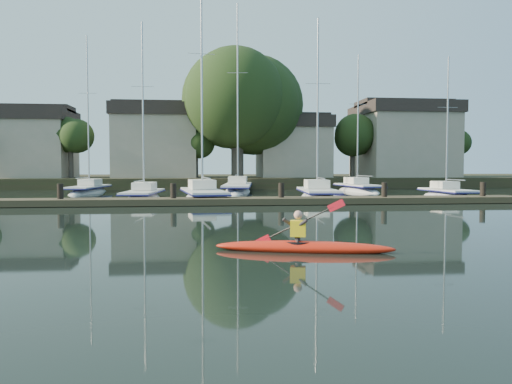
{
  "coord_description": "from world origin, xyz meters",
  "views": [
    {
      "loc": [
        -1.41,
        -13.67,
        2.15
      ],
      "look_at": [
        0.53,
        4.35,
        1.2
      ],
      "focal_mm": 35.0,
      "sensor_mm": 36.0,
      "label": 1
    }
  ],
  "objects": [
    {
      "name": "kayak",
      "position": [
        1.1,
        -1.45,
        0.18
      ],
      "size": [
        4.53,
        1.68,
        1.44
      ],
      "rotation": [
        0.0,
        0.0,
        -0.25
      ],
      "color": "red",
      "rests_on": "ground"
    },
    {
      "name": "shore",
      "position": [
        1.61,
        40.29,
        3.23
      ],
      "size": [
        90.0,
        25.25,
        12.75
      ],
      "color": "#262D16",
      "rests_on": "ground"
    },
    {
      "name": "ground",
      "position": [
        0.0,
        0.0,
        0.0
      ],
      "size": [
        160.0,
        160.0,
        0.0
      ],
      "primitive_type": "plane",
      "color": "black",
      "rests_on": "ground"
    },
    {
      "name": "sailboat_3",
      "position": [
        6.19,
        18.7,
        -0.2
      ],
      "size": [
        2.79,
        8.32,
        13.18
      ],
      "rotation": [
        0.0,
        0.0,
        -0.08
      ],
      "color": "silver",
      "rests_on": "ground"
    },
    {
      "name": "dock",
      "position": [
        0.0,
        14.0,
        0.2
      ],
      "size": [
        34.0,
        2.0,
        1.8
      ],
      "color": "#413825",
      "rests_on": "ground"
    },
    {
      "name": "sailboat_6",
      "position": [
        1.5,
        27.69,
        -0.2
      ],
      "size": [
        3.47,
        10.82,
        16.9
      ],
      "rotation": [
        0.0,
        0.0,
        -0.12
      ],
      "color": "silver",
      "rests_on": "ground"
    },
    {
      "name": "sailboat_1",
      "position": [
        -5.23,
        19.14,
        -0.17
      ],
      "size": [
        2.52,
        7.81,
        12.56
      ],
      "rotation": [
        0.0,
        0.0,
        -0.08
      ],
      "color": "silver",
      "rests_on": "ground"
    },
    {
      "name": "sailboat_2",
      "position": [
        -1.38,
        17.96,
        -0.2
      ],
      "size": [
        3.43,
        9.76,
        15.81
      ],
      "rotation": [
        0.0,
        0.0,
        0.13
      ],
      "color": "silver",
      "rests_on": "ground"
    },
    {
      "name": "sailboat_7",
      "position": [
        11.7,
        27.3,
        -0.19
      ],
      "size": [
        2.82,
        8.09,
        12.79
      ],
      "rotation": [
        0.0,
        0.0,
        0.09
      ],
      "color": "silver",
      "rests_on": "ground"
    },
    {
      "name": "sailboat_5",
      "position": [
        -10.49,
        27.37,
        -0.17
      ],
      "size": [
        2.71,
        8.4,
        13.66
      ],
      "rotation": [
        0.0,
        0.0,
        -0.1
      ],
      "color": "silver",
      "rests_on": "ground"
    },
    {
      "name": "sailboat_4",
      "position": [
        15.39,
        19.04,
        -0.17
      ],
      "size": [
        2.1,
        6.41,
        10.8
      ],
      "rotation": [
        0.0,
        0.0,
        0.03
      ],
      "color": "silver",
      "rests_on": "ground"
    }
  ]
}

